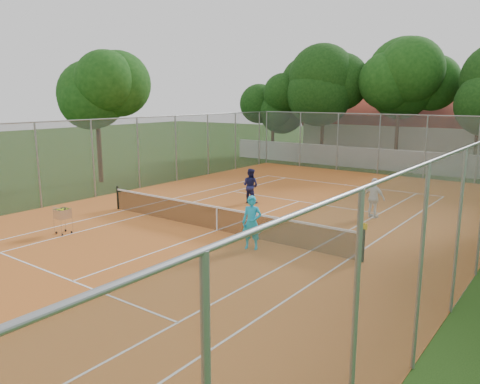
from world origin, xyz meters
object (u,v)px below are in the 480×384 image
Objects in this scene: ball_hopper at (63,220)px; tennis_net at (217,218)px; clubhouse at (406,130)px; player_far_left at (250,186)px; player_far_right at (374,198)px; player_near at (252,223)px.

tennis_net is at bearing 27.95° from ball_hopper.
tennis_net is 5.81m from ball_hopper.
clubhouse is 9.66× the size of player_far_left.
tennis_net is at bearing -86.05° from clubhouse.
player_far_right reaches higher than tennis_net.
clubhouse is at bearing 93.95° from tennis_net.
tennis_net is at bearing 63.50° from player_far_right.
player_far_right is 12.66m from ball_hopper.
player_near is (2.37, -1.01, 0.43)m from tennis_net.
player_far_right reaches higher than ball_hopper.
player_near is 7.08m from player_far_left.
clubhouse reaches higher than player_far_right.
player_far_left reaches higher than ball_hopper.
player_far_left is (-4.15, 5.73, -0.07)m from player_near.
player_near is 7.31m from ball_hopper.
player_near reaches higher than ball_hopper.
player_far_left is 1.59× the size of ball_hopper.
ball_hopper is at bearing -177.71° from player_near.
ball_hopper is (-2.58, -8.57, -0.32)m from player_far_left.
tennis_net is 6.91× the size of player_far_right.
clubhouse reaches higher than tennis_net.
tennis_net is 5.06m from player_far_left.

